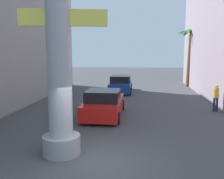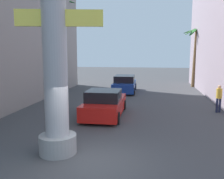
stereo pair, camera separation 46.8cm
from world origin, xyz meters
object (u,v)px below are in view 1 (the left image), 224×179
car_lead (104,104)px  palm_tree_far_left (60,38)px  neon_sign_pole (58,33)px  palm_tree_far_right (190,49)px  pedestrian_mid_right (216,96)px  car_far (121,84)px

car_lead → palm_tree_far_left: palm_tree_far_left is taller
neon_sign_pole → palm_tree_far_right: size_ratio=1.57×
car_lead → pedestrian_mid_right: size_ratio=2.75×
neon_sign_pole → car_lead: bearing=83.1°
palm_tree_far_right → car_lead: bearing=-117.5°
neon_sign_pole → pedestrian_mid_right: neon_sign_pole is taller
palm_tree_far_left → car_far: bearing=-19.7°
neon_sign_pole → pedestrian_mid_right: (7.46, 7.57, -3.33)m
palm_tree_far_left → palm_tree_far_right: bearing=10.1°
car_far → pedestrian_mid_right: 9.62m
car_lead → palm_tree_far_right: palm_tree_far_right is taller
car_lead → palm_tree_far_left: 13.72m
neon_sign_pole → pedestrian_mid_right: bearing=45.4°
car_lead → pedestrian_mid_right: bearing=16.1°
car_lead → palm_tree_far_left: (-6.34, 11.32, 4.46)m
palm_tree_far_right → palm_tree_far_left: bearing=-169.9°
neon_sign_pole → car_far: (0.89, 14.58, -3.59)m
car_far → palm_tree_far_left: size_ratio=0.51×
palm_tree_far_right → neon_sign_pole: bearing=-112.1°
car_far → palm_tree_far_left: (-6.54, 2.34, 4.43)m
car_lead → car_far: size_ratio=1.01×
car_lead → palm_tree_far_left: bearing=119.2°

